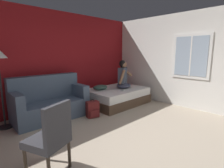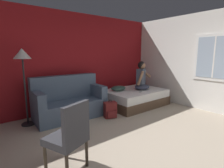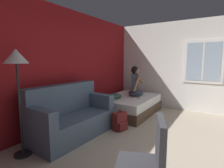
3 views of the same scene
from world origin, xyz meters
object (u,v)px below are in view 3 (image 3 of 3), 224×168
Objects in this scene: person_seated at (135,84)px; floor_lamp at (17,67)px; side_chair at (146,162)px; bed at (129,105)px; cell_phone at (138,98)px; throw_pillow at (114,96)px; couch at (71,117)px; backpack at (120,121)px.

floor_lamp is (-3.21, 0.49, 0.59)m from person_seated.
person_seated is at bearing 26.72° from side_chair.
bed is at bearing 161.62° from person_seated.
cell_phone is at bearing -14.27° from floor_lamp.
floor_lamp is at bearing 176.08° from throw_pillow.
couch is at bearing 178.05° from throw_pillow.
person_seated reaches higher than cell_phone.
person_seated reaches higher than couch.
couch reaches higher than side_chair.
throw_pillow reaches higher than bed.
cell_phone is (-0.32, -0.25, -0.35)m from person_seated.
throw_pillow is at bearing 151.76° from bed.
couch is 1.42m from floor_lamp.
backpack is 0.95× the size of throw_pillow.
person_seated is at bearing -9.33° from couch.
bed is 0.42m from cell_phone.
bed is 1.08× the size of couch.
floor_lamp reaches higher than bed.
backpack is (1.66, 1.26, -0.34)m from side_chair.
cell_phone is at bearing -57.45° from throw_pillow.
side_chair is (-0.89, -1.95, 0.14)m from couch.
person_seated is 6.08× the size of cell_phone.
person_seated is (0.22, -0.07, 0.60)m from bed.
floor_lamp is (-2.90, 0.74, 0.94)m from cell_phone.
person_seated is at bearing -18.38° from bed.
floor_lamp is (-1.73, 0.81, 1.24)m from backpack.
floor_lamp is at bearing 172.84° from couch.
cell_phone is 0.08× the size of floor_lamp.
cell_phone is at bearing -106.28° from bed.
throw_pillow is 2.69m from floor_lamp.
couch is 2.33m from person_seated.
throw_pillow is 0.28× the size of floor_lamp.
floor_lamp reaches higher than cell_phone.
floor_lamp is (-2.99, 0.42, 1.19)m from bed.
person_seated is at bearing 105.21° from cell_phone.
person_seated reaches higher than throw_pillow.
backpack is 1.09m from throw_pillow.
throw_pillow is 3.33× the size of cell_phone.
cell_phone is at bearing 25.29° from side_chair.
bed is 12.97× the size of cell_phone.
bed is at bearing -8.31° from couch.
throw_pillow reaches higher than backpack.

